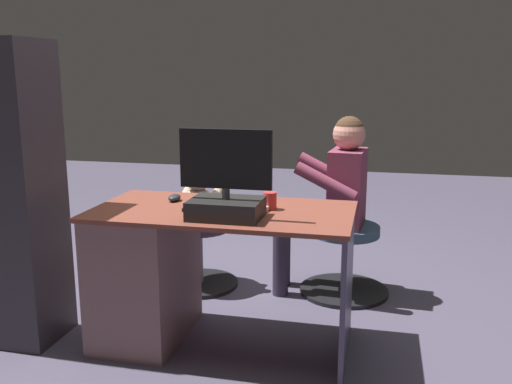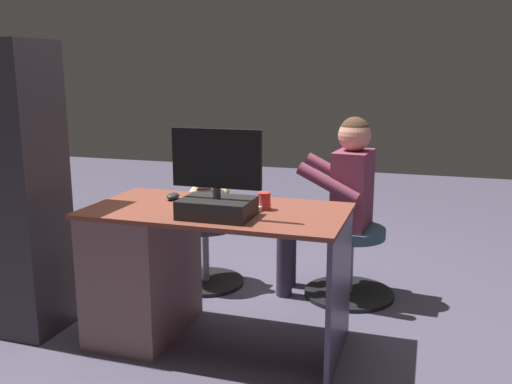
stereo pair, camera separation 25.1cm
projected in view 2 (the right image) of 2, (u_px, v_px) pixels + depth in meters
ground_plane at (242, 313)px, 3.26m from camera, size 10.00×10.00×0.00m
desk at (158, 266)px, 2.94m from camera, size 1.29×0.67×0.72m
monitor at (217, 193)px, 2.59m from camera, size 0.43×0.24×0.41m
keyboard at (227, 203)px, 2.86m from camera, size 0.42×0.14×0.02m
computer_mouse at (173, 196)px, 2.97m from camera, size 0.06×0.10×0.04m
cup at (264, 201)px, 2.75m from camera, size 0.07×0.07×0.09m
tv_remote at (190, 206)px, 2.78m from camera, size 0.10×0.16×0.02m
notebook_binder at (236, 209)px, 2.72m from camera, size 0.28×0.34×0.02m
office_chair_teddy at (206, 247)px, 3.67m from camera, size 0.50×0.50×0.44m
teddy_bear at (205, 193)px, 3.61m from camera, size 0.26×0.27×0.38m
visitor_chair at (350, 259)px, 3.48m from camera, size 0.56×0.56×0.44m
person at (338, 192)px, 3.41m from camera, size 0.57×0.50×1.12m
equipment_rack at (15, 191)px, 2.93m from camera, size 0.44×0.36×1.54m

